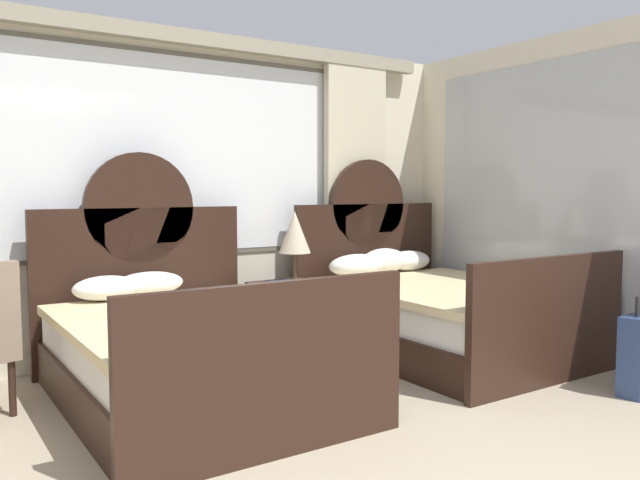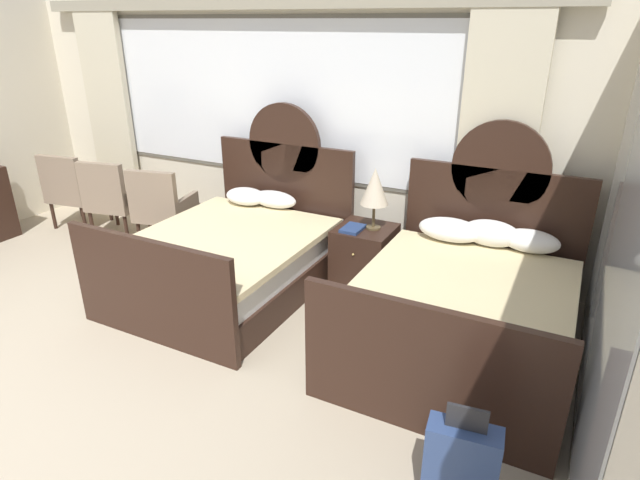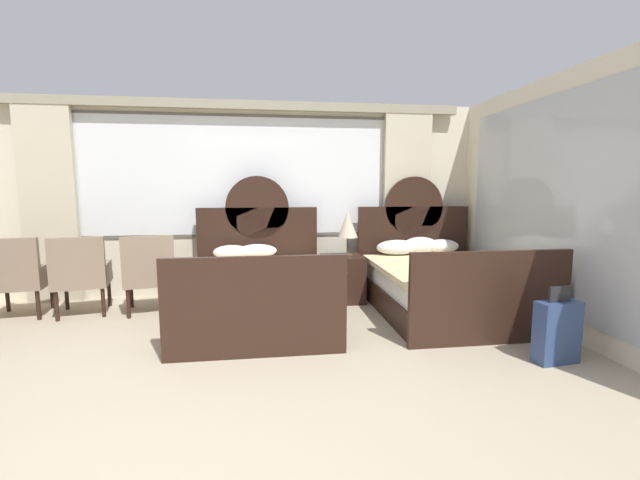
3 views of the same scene
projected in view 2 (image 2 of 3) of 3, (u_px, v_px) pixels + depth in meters
The scene contains 11 objects.
wall_back_window at pixel (273, 120), 5.79m from camera, with size 6.78×0.22×2.70m.
wall_right_mirror at pixel (626, 260), 2.63m from camera, with size 0.08×4.32×2.70m.
bed_near_window at pixel (234, 254), 5.11m from camera, with size 1.64×2.16×1.67m.
bed_near_mirror at pixel (464, 306), 4.18m from camera, with size 1.64×2.16×1.67m.
nightstand_between_beds at pixel (364, 256), 5.17m from camera, with size 0.54×0.56×0.61m.
table_lamp_on_nightstand at pixel (375, 187), 4.87m from camera, with size 0.27×0.27×0.60m.
book_on_nightstand at pixel (353, 228), 4.99m from camera, with size 0.18×0.26×0.03m.
armchair_by_window_left at pixel (162, 206), 5.94m from camera, with size 0.69×0.69×0.96m.
armchair_by_window_centre at pixel (113, 196), 6.27m from camera, with size 0.68×0.68×0.96m.
armchair_by_window_right at pixel (73, 188), 6.56m from camera, with size 0.66×0.66×0.96m.
suitcase_on_floor at pixel (460, 468), 2.76m from camera, with size 0.40×0.21×0.68m.
Camera 2 is at (3.14, -1.24, 2.47)m, focal length 29.33 mm.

